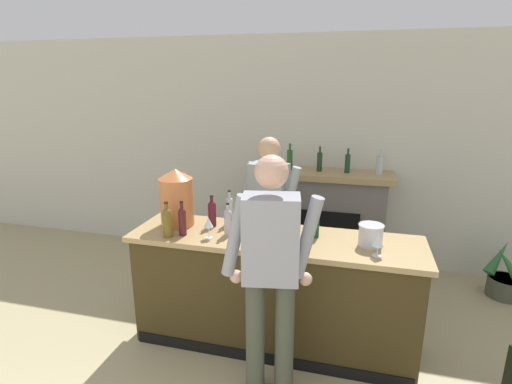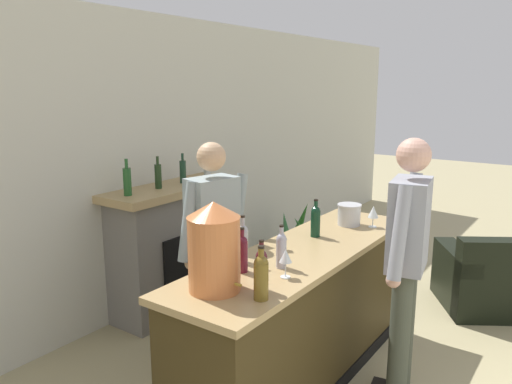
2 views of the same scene
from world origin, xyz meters
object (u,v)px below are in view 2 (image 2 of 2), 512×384
object	(u,v)px
person_customer	(406,264)
wine_glass_front_right	(373,212)
wine_bottle_riesling_slim	(316,220)
wine_glass_near_bucket	(286,257)
copper_dispenser	(214,246)
armchair_black	(490,283)
wine_bottle_cabernet_heavy	(261,275)
ice_bucket_steel	(349,215)
wine_bottle_port_short	(261,268)
person_bartender	(214,246)
wine_bottle_merlot_tall	(281,249)
wine_bottle_chardonnay_pale	(243,242)
potted_plant_corner	(295,240)
wine_glass_by_dispenser	(282,235)
fireplace_stone	(173,246)
wine_bottle_burgundy_dark	(242,252)

from	to	relation	value
person_customer	wine_glass_front_right	distance (m)	0.85
wine_bottle_riesling_slim	wine_glass_near_bucket	distance (m)	0.86
person_customer	copper_dispenser	xyz separation A→B (m)	(-1.01, 0.73, 0.25)
armchair_black	wine_bottle_cabernet_heavy	distance (m)	3.08
armchair_black	ice_bucket_steel	size ratio (longest dim) A/B	5.83
ice_bucket_steel	wine_bottle_port_short	size ratio (longest dim) A/B	0.66
person_customer	wine_bottle_riesling_slim	size ratio (longest dim) A/B	6.28
person_bartender	person_customer	bearing A→B (deg)	-76.43
ice_bucket_steel	wine_bottle_merlot_tall	world-z (taller)	wine_bottle_merlot_tall
wine_bottle_cabernet_heavy	wine_bottle_chardonnay_pale	bearing A→B (deg)	46.34
person_customer	wine_bottle_port_short	bearing A→B (deg)	148.84
armchair_black	potted_plant_corner	distance (m)	2.27
potted_plant_corner	wine_bottle_riesling_slim	size ratio (longest dim) A/B	2.47
wine_bottle_cabernet_heavy	wine_glass_near_bucket	size ratio (longest dim) A/B	1.70
ice_bucket_steel	wine_bottle_port_short	world-z (taller)	wine_bottle_port_short
wine_glass_near_bucket	wine_glass_front_right	bearing A→B (deg)	-0.37
person_bartender	ice_bucket_steel	distance (m)	1.15
wine_bottle_riesling_slim	potted_plant_corner	bearing A→B (deg)	34.15
ice_bucket_steel	wine_bottle_riesling_slim	distance (m)	0.44
wine_bottle_port_short	wine_bottle_merlot_tall	world-z (taller)	wine_bottle_port_short
wine_bottle_merlot_tall	wine_bottle_chardonnay_pale	xyz separation A→B (m)	(-0.07, 0.25, 0.02)
copper_dispenser	ice_bucket_steel	distance (m)	1.65
wine_bottle_chardonnay_pale	wine_bottle_riesling_slim	bearing A→B (deg)	-8.07
copper_dispenser	potted_plant_corner	bearing A→B (deg)	22.97
armchair_black	potted_plant_corner	size ratio (longest dim) A/B	1.60
person_customer	wine_bottle_merlot_tall	distance (m)	0.80
ice_bucket_steel	wine_bottle_chardonnay_pale	world-z (taller)	wine_bottle_chardonnay_pale
ice_bucket_steel	wine_glass_by_dispenser	xyz separation A→B (m)	(-0.85, 0.11, 0.02)
wine_bottle_cabernet_heavy	wine_bottle_merlot_tall	world-z (taller)	wine_bottle_cabernet_heavy
potted_plant_corner	ice_bucket_steel	bearing A→B (deg)	-137.13
fireplace_stone	wine_bottle_burgundy_dark	size ratio (longest dim) A/B	5.40
person_customer	wine_bottle_burgundy_dark	bearing A→B (deg)	131.99
person_customer	wine_bottle_riesling_slim	world-z (taller)	person_customer
wine_bottle_riesling_slim	wine_bottle_chardonnay_pale	xyz separation A→B (m)	(-0.76, 0.11, 0.01)
copper_dispenser	ice_bucket_steel	world-z (taller)	copper_dispenser
wine_bottle_chardonnay_pale	person_customer	bearing A→B (deg)	-56.80
wine_glass_front_right	wine_glass_by_dispenser	bearing A→B (deg)	161.73
ice_bucket_steel	copper_dispenser	bearing A→B (deg)	178.31
armchair_black	wine_glass_by_dispenser	world-z (taller)	wine_glass_by_dispenser
wine_bottle_burgundy_dark	person_bartender	bearing A→B (deg)	55.24
wine_bottle_port_short	wine_bottle_cabernet_heavy	distance (m)	0.12
potted_plant_corner	ice_bucket_steel	distance (m)	2.18
fireplace_stone	wine_bottle_port_short	xyz separation A→B (m)	(-1.09, -1.77, 0.51)
person_bartender	ice_bucket_steel	size ratio (longest dim) A/B	8.88
fireplace_stone	ice_bucket_steel	bearing A→B (deg)	-75.74
wine_bottle_merlot_tall	wine_glass_near_bucket	world-z (taller)	wine_bottle_merlot_tall
ice_bucket_steel	person_customer	bearing A→B (deg)	-132.72
potted_plant_corner	wine_glass_by_dispenser	xyz separation A→B (m)	(-2.32, -1.26, 0.87)
wine_bottle_burgundy_dark	wine_glass_near_bucket	distance (m)	0.28
person_customer	person_bartender	bearing A→B (deg)	103.57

